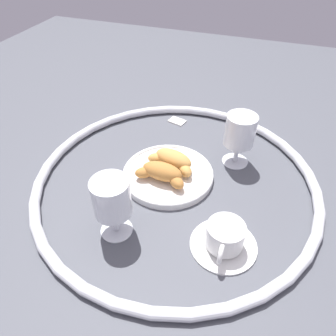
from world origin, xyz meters
name	(u,v)px	position (x,y,z in m)	size (l,w,h in m)	color
ground_plane	(176,183)	(0.00, 0.00, 0.00)	(2.20, 2.20, 0.00)	#4C4F56
table_chrome_rim	(176,179)	(0.00, 0.00, 0.01)	(0.69, 0.69, 0.02)	silver
pastry_plate	(168,174)	(0.03, -0.01, 0.01)	(0.23, 0.23, 0.02)	white
croissant_large	(173,160)	(0.02, -0.04, 0.04)	(0.13, 0.08, 0.04)	#D6994C
croissant_small	(162,173)	(0.03, 0.02, 0.04)	(0.14, 0.07, 0.04)	#BC7A38
coffee_cup_near	(225,238)	(-0.15, 0.14, 0.03)	(0.14, 0.14, 0.06)	white
juice_glass_left	(240,132)	(-0.12, -0.13, 0.10)	(0.08, 0.08, 0.14)	white
juice_glass_right	(112,200)	(0.07, 0.18, 0.09)	(0.08, 0.08, 0.14)	white
sugar_packet	(177,121)	(0.08, -0.26, 0.00)	(0.05, 0.03, 0.01)	white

